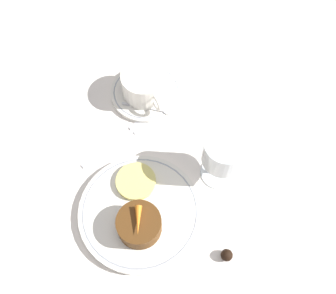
{
  "coord_description": "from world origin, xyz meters",
  "views": [
    {
      "loc": [
        0.25,
        -0.11,
        0.7
      ],
      "look_at": [
        -0.06,
        0.05,
        0.04
      ],
      "focal_mm": 42.0,
      "sensor_mm": 36.0,
      "label": 1
    }
  ],
  "objects_px": {
    "dinner_plate": "(140,212)",
    "wine_glass": "(224,153)",
    "coffee_cup": "(144,84)",
    "dessert_cake": "(139,225)",
    "fork": "(125,135)"
  },
  "relations": [
    {
      "from": "coffee_cup",
      "to": "wine_glass",
      "type": "xyz_separation_m",
      "value": [
        0.23,
        0.05,
        0.04
      ]
    },
    {
      "from": "dinner_plate",
      "to": "fork",
      "type": "bearing_deg",
      "value": 164.62
    },
    {
      "from": "coffee_cup",
      "to": "dessert_cake",
      "type": "relative_size",
      "value": 1.54
    },
    {
      "from": "coffee_cup",
      "to": "fork",
      "type": "relative_size",
      "value": 0.7
    },
    {
      "from": "dinner_plate",
      "to": "wine_glass",
      "type": "xyz_separation_m",
      "value": [
        -0.0,
        0.17,
        0.07
      ]
    },
    {
      "from": "dinner_plate",
      "to": "coffee_cup",
      "type": "bearing_deg",
      "value": 151.94
    },
    {
      "from": "wine_glass",
      "to": "fork",
      "type": "xyz_separation_m",
      "value": [
        -0.16,
        -0.13,
        -0.08
      ]
    },
    {
      "from": "coffee_cup",
      "to": "dessert_cake",
      "type": "distance_m",
      "value": 0.3
    },
    {
      "from": "wine_glass",
      "to": "fork",
      "type": "relative_size",
      "value": 0.69
    },
    {
      "from": "dinner_plate",
      "to": "dessert_cake",
      "type": "relative_size",
      "value": 2.85
    },
    {
      "from": "wine_glass",
      "to": "fork",
      "type": "distance_m",
      "value": 0.22
    },
    {
      "from": "coffee_cup",
      "to": "fork",
      "type": "height_order",
      "value": "coffee_cup"
    },
    {
      "from": "dinner_plate",
      "to": "coffee_cup",
      "type": "xyz_separation_m",
      "value": [
        -0.23,
        0.13,
        0.03
      ]
    },
    {
      "from": "fork",
      "to": "dessert_cake",
      "type": "height_order",
      "value": "dessert_cake"
    },
    {
      "from": "coffee_cup",
      "to": "wine_glass",
      "type": "relative_size",
      "value": 1.02
    }
  ]
}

